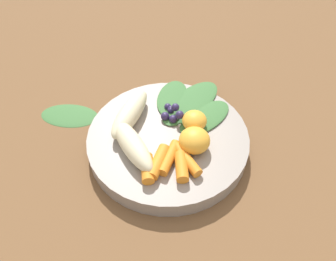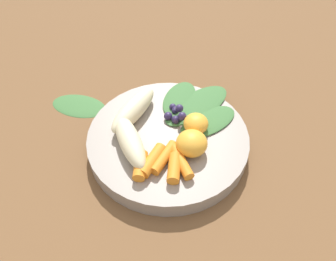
{
  "view_description": "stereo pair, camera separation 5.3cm",
  "coord_description": "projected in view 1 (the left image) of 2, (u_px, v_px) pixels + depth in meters",
  "views": [
    {
      "loc": [
        0.36,
        0.03,
        0.43
      ],
      "look_at": [
        0.0,
        0.0,
        0.04
      ],
      "focal_mm": 35.4,
      "sensor_mm": 36.0,
      "label": 1
    },
    {
      "loc": [
        0.35,
        0.08,
        0.43
      ],
      "look_at": [
        0.0,
        0.0,
        0.04
      ],
      "focal_mm": 35.4,
      "sensor_mm": 36.0,
      "label": 2
    }
  ],
  "objects": [
    {
      "name": "kale_leaf_left",
      "position": [
        205.0,
        117.0,
        0.56
      ],
      "size": [
        0.12,
        0.11,
        0.01
      ],
      "primitive_type": "ellipsoid",
      "rotation": [
        0.0,
        0.0,
        8.7
      ],
      "color": "#3D7038",
      "rests_on": "bowl"
    },
    {
      "name": "orange_segment_near",
      "position": [
        194.0,
        121.0,
        0.54
      ],
      "size": [
        0.04,
        0.04,
        0.03
      ],
      "primitive_type": "ellipsoid",
      "color": "#F4A833",
      "rests_on": "bowl"
    },
    {
      "name": "blueberry_pile",
      "position": [
        172.0,
        113.0,
        0.56
      ],
      "size": [
        0.04,
        0.04,
        0.03
      ],
      "color": "#2D234C",
      "rests_on": "bowl"
    },
    {
      "name": "carrot_front",
      "position": [
        147.0,
        168.0,
        0.48
      ],
      "size": [
        0.05,
        0.03,
        0.02
      ],
      "primitive_type": "cylinder",
      "rotation": [
        0.0,
        1.57,
        6.47
      ],
      "color": "orange",
      "rests_on": "bowl"
    },
    {
      "name": "kale_leaf_rear",
      "position": [
        174.0,
        98.0,
        0.59
      ],
      "size": [
        0.1,
        0.06,
        0.01
      ],
      "primitive_type": "ellipsoid",
      "rotation": [
        0.0,
        0.0,
        9.31
      ],
      "color": "#3D7038",
      "rests_on": "bowl"
    },
    {
      "name": "carrot_rear",
      "position": [
        182.0,
        167.0,
        0.48
      ],
      "size": [
        0.05,
        0.03,
        0.02
      ],
      "primitive_type": "cylinder",
      "rotation": [
        0.0,
        1.57,
        6.43
      ],
      "color": "orange",
      "rests_on": "bowl"
    },
    {
      "name": "banana_peeled_right",
      "position": [
        130.0,
        113.0,
        0.55
      ],
      "size": [
        0.12,
        0.06,
        0.03
      ],
      "primitive_type": "ellipsoid",
      "rotation": [
        0.0,
        0.0,
        6.0
      ],
      "color": "beige",
      "rests_on": "bowl"
    },
    {
      "name": "coconut_shred_patch",
      "position": [
        188.0,
        117.0,
        0.56
      ],
      "size": [
        0.05,
        0.05,
        0.0
      ],
      "primitive_type": "cylinder",
      "color": "white",
      "rests_on": "bowl"
    },
    {
      "name": "kale_leaf_stray",
      "position": [
        69.0,
        115.0,
        0.61
      ],
      "size": [
        0.07,
        0.11,
        0.01
      ],
      "primitive_type": "ellipsoid",
      "rotation": [
        0.0,
        0.0,
        4.66
      ],
      "color": "#3D7038",
      "rests_on": "ground_plane"
    },
    {
      "name": "carrot_mid_left",
      "position": [
        158.0,
        162.0,
        0.49
      ],
      "size": [
        0.06,
        0.03,
        0.02
      ],
      "primitive_type": "cylinder",
      "rotation": [
        0.0,
        1.57,
        6.04
      ],
      "color": "orange",
      "rests_on": "bowl"
    },
    {
      "name": "carrot_mid_right",
      "position": [
        169.0,
        158.0,
        0.5
      ],
      "size": [
        0.06,
        0.03,
        0.02
      ],
      "primitive_type": "cylinder",
      "rotation": [
        0.0,
        1.57,
        6.02
      ],
      "color": "orange",
      "rests_on": "bowl"
    },
    {
      "name": "banana_peeled_left",
      "position": [
        132.0,
        145.0,
        0.5
      ],
      "size": [
        0.11,
        0.1,
        0.03
      ],
      "primitive_type": "ellipsoid",
      "rotation": [
        0.0,
        0.0,
        6.91
      ],
      "color": "beige",
      "rests_on": "bowl"
    },
    {
      "name": "ground_plane",
      "position": [
        168.0,
        146.0,
        0.56
      ],
      "size": [
        2.4,
        2.4,
        0.0
      ],
      "primitive_type": "plane",
      "color": "brown"
    },
    {
      "name": "orange_segment_far",
      "position": [
        194.0,
        140.0,
        0.51
      ],
      "size": [
        0.05,
        0.05,
        0.04
      ],
      "primitive_type": "ellipsoid",
      "color": "#F4A833",
      "rests_on": "bowl"
    },
    {
      "name": "kale_leaf_right",
      "position": [
        191.0,
        102.0,
        0.59
      ],
      "size": [
        0.15,
        0.13,
        0.01
      ],
      "primitive_type": "ellipsoid",
      "rotation": [
        0.0,
        0.0,
        8.82
      ],
      "color": "#3D7038",
      "rests_on": "bowl"
    },
    {
      "name": "bowl",
      "position": [
        168.0,
        140.0,
        0.55
      ],
      "size": [
        0.26,
        0.26,
        0.03
      ],
      "primitive_type": "cylinder",
      "color": "gray",
      "rests_on": "ground_plane"
    },
    {
      "name": "carrot_small",
      "position": [
        187.0,
        159.0,
        0.49
      ],
      "size": [
        0.06,
        0.05,
        0.02
      ],
      "primitive_type": "cylinder",
      "rotation": [
        0.0,
        1.57,
        6.91
      ],
      "color": "orange",
      "rests_on": "bowl"
    }
  ]
}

